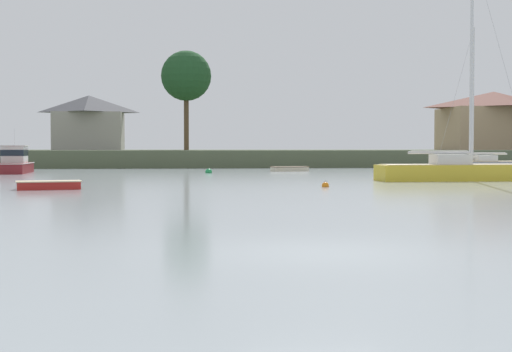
{
  "coord_description": "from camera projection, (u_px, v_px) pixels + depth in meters",
  "views": [
    {
      "loc": [
        -2.5,
        -12.88,
        1.84
      ],
      "look_at": [
        1.23,
        21.87,
        0.55
      ],
      "focal_mm": 52.28,
      "sensor_mm": 36.0,
      "label": 1
    }
  ],
  "objects": [
    {
      "name": "cottage_eastern",
      "position": [
        493.0,
        120.0,
        92.45
      ],
      "size": [
        12.91,
        9.63,
        7.24
      ],
      "color": "tan",
      "rests_on": "far_shore_bank"
    },
    {
      "name": "dinghy_red",
      "position": [
        49.0,
        186.0,
        33.59
      ],
      "size": [
        3.06,
        1.88,
        0.53
      ],
      "color": "#B2231E",
      "rests_on": "ground"
    },
    {
      "name": "ground_plane",
      "position": [
        319.0,
        253.0,
        13.14
      ],
      "size": [
        455.94,
        455.94,
        0.0
      ],
      "primitive_type": "plane",
      "color": "#939EA3"
    },
    {
      "name": "mooring_buoy_orange",
      "position": [
        325.0,
        186.0,
        35.65
      ],
      "size": [
        0.35,
        0.35,
        0.4
      ],
      "color": "orange",
      "rests_on": "ground"
    },
    {
      "name": "cottage_hillside",
      "position": [
        89.0,
        122.0,
        89.99
      ],
      "size": [
        8.7,
        6.9,
        6.59
      ],
      "color": "#9E998E",
      "rests_on": "far_shore_bank"
    },
    {
      "name": "dinghy_cream",
      "position": [
        290.0,
        170.0,
        60.41
      ],
      "size": [
        3.22,
        1.89,
        0.54
      ],
      "color": "beige",
      "rests_on": "ground"
    },
    {
      "name": "mooring_buoy_green",
      "position": [
        209.0,
        172.0,
        55.74
      ],
      "size": [
        0.51,
        0.51,
        0.56
      ],
      "color": "#1E8C47",
      "rests_on": "ground"
    },
    {
      "name": "shore_tree_inland_b",
      "position": [
        186.0,
        76.0,
        83.83
      ],
      "size": [
        5.65,
        5.65,
        11.2
      ],
      "color": "brown",
      "rests_on": "far_shore_bank"
    },
    {
      "name": "sailboat_yellow",
      "position": [
        458.0,
        176.0,
        42.66
      ],
      "size": [
        9.35,
        2.5,
        13.79
      ],
      "color": "gold",
      "rests_on": "ground"
    },
    {
      "name": "sailboat_grey",
      "position": [
        479.0,
        170.0,
        56.47
      ],
      "size": [
        7.5,
        3.05,
        11.57
      ],
      "color": "gray",
      "rests_on": "ground"
    },
    {
      "name": "cruiser_maroon",
      "position": [
        16.0,
        166.0,
        56.45
      ],
      "size": [
        2.44,
        7.04,
        4.07
      ],
      "color": "maroon",
      "rests_on": "ground"
    },
    {
      "name": "far_shore_bank",
      "position": [
        195.0,
        156.0,
        98.59
      ],
      "size": [
        205.17,
        58.76,
        1.67
      ],
      "primitive_type": "cube",
      "color": "#4C563D",
      "rests_on": "ground"
    }
  ]
}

